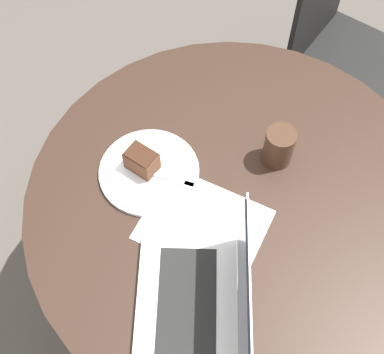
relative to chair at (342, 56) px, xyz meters
name	(u,v)px	position (x,y,z in m)	size (l,w,h in m)	color
ground_plane	(222,287)	(0.13, 0.84, -0.47)	(12.00, 12.00, 0.00)	#4C4742
dining_table	(232,221)	(0.13, 0.84, 0.10)	(1.11, 1.11, 0.72)	black
chair	(342,56)	(0.00, 0.00, 0.00)	(0.51, 0.51, 0.90)	black
paper_document	(204,225)	(0.18, 0.95, 0.25)	(0.32, 0.25, 0.00)	white
plate	(149,172)	(0.37, 0.86, 0.26)	(0.27, 0.27, 0.01)	silver
cake_slice	(142,161)	(0.39, 0.86, 0.30)	(0.09, 0.07, 0.07)	brown
fork	(170,179)	(0.31, 0.86, 0.27)	(0.17, 0.03, 0.00)	silver
coffee_glass	(279,147)	(0.07, 0.69, 0.31)	(0.08, 0.08, 0.11)	#3D2619
laptop	(202,301)	(0.11, 1.15, 0.30)	(0.34, 0.40, 0.25)	silver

